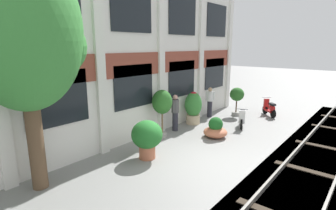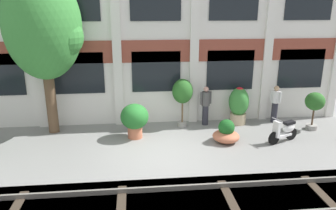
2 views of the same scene
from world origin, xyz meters
The scene contains 12 objects.
ground_plane centered at (0.00, 0.00, 0.00)m, with size 80.00×80.00×0.00m, color gray.
apartment_facade centered at (0.00, 3.27, 3.68)m, with size 16.15×0.64×7.37m.
rail_tracks centered at (0.00, -3.16, -0.13)m, with size 23.79×2.80×0.43m.
broadleaf_tree centered at (-4.21, 2.37, 4.09)m, with size 2.97×2.83×6.23m.
potted_plant_wide_bowl centered at (2.44, 0.68, 0.34)m, with size 1.01×1.01×0.88m.
potted_plant_ribbed_drum centered at (3.47, 2.54, 0.88)m, with size 0.84×0.84×1.61m.
potted_plant_fluted_column centered at (-0.95, 1.44, 0.79)m, with size 1.07×1.07×1.35m.
potted_plant_terracotta_small centered at (6.31, 1.58, 1.10)m, with size 0.77×0.77×1.57m.
potted_plant_low_pan centered at (1.04, 2.46, 1.47)m, with size 0.85×0.85×2.04m.
scooter_second_parked centered at (4.61, 0.47, 0.44)m, with size 1.31×0.72×0.98m.
resident_by_doorway centered at (5.10, 2.56, 0.87)m, with size 0.34×0.48×1.63m.
resident_watching_tracks centered at (2.04, 2.55, 0.90)m, with size 0.51×0.34×1.67m.
Camera 2 is at (-0.88, -10.37, 5.01)m, focal length 35.00 mm.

